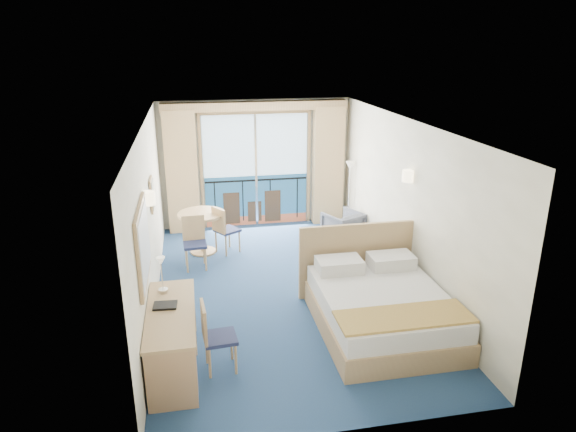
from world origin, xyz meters
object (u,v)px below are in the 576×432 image
object	(u,v)px
table_chair_b	(194,239)
floor_lamp	(350,178)
bed	(380,306)
desk	(172,358)
desk_chair	(213,333)
round_table	(202,223)
table_chair_a	(224,227)
nightstand	(390,268)
armchair	(343,227)

from	to	relation	value
table_chair_b	floor_lamp	bearing A→B (deg)	19.53
bed	floor_lamp	xyz separation A→B (m)	(0.76, 3.94, 0.78)
desk	desk_chair	xyz separation A→B (m)	(0.49, 0.30, 0.08)
round_table	floor_lamp	bearing A→B (deg)	13.36
round_table	desk_chair	bearing A→B (deg)	-89.87
floor_lamp	table_chair_b	world-z (taller)	floor_lamp
floor_lamp	desk	xyz separation A→B (m)	(-3.58, -4.80, -0.68)
table_chair_a	table_chair_b	distance (m)	0.75
table_chair_a	bed	bearing A→B (deg)	179.71
nightstand	armchair	distance (m)	1.99
desk	round_table	size ratio (longest dim) A/B	1.90
nightstand	desk	world-z (taller)	desk
nightstand	round_table	size ratio (longest dim) A/B	0.61
desk	armchair	bearing A→B (deg)	51.63
round_table	armchair	bearing A→B (deg)	1.06
armchair	round_table	distance (m)	2.80
bed	floor_lamp	size ratio (longest dim) A/B	1.52
nightstand	table_chair_b	size ratio (longest dim) A/B	0.58
bed	floor_lamp	world-z (taller)	floor_lamp
desk	round_table	bearing A→B (deg)	83.26
desk	round_table	world-z (taller)	round_table
bed	desk_chair	size ratio (longest dim) A/B	2.47
bed	round_table	bearing A→B (deg)	126.21
desk	table_chair_a	bearing A→B (deg)	77.49
desk_chair	round_table	world-z (taller)	desk_chair
nightstand	round_table	distance (m)	3.58
round_table	table_chair_a	xyz separation A→B (m)	(0.40, -0.11, -0.09)
armchair	desk_chair	bearing A→B (deg)	28.84
bed	desk	bearing A→B (deg)	-162.98
bed	round_table	size ratio (longest dim) A/B	2.53
floor_lamp	desk	size ratio (longest dim) A/B	0.88
armchair	floor_lamp	distance (m)	1.10
bed	round_table	distance (m)	3.98
armchair	floor_lamp	bearing A→B (deg)	-140.39
desk_chair	bed	bearing A→B (deg)	-80.66
desk_chair	table_chair_a	bearing A→B (deg)	-10.31
floor_lamp	armchair	bearing A→B (deg)	-115.22
armchair	floor_lamp	size ratio (longest dim) A/B	0.46
table_chair_b	table_chair_a	bearing A→B (deg)	39.85
nightstand	desk	distance (m)	4.09
armchair	desk_chair	xyz separation A→B (m)	(-2.77, -3.82, 0.20)
desk	table_chair_a	size ratio (longest dim) A/B	1.83
floor_lamp	desk_chair	size ratio (longest dim) A/B	1.63
bed	table_chair_a	xyz separation A→B (m)	(-1.95, 3.09, 0.18)
bed	nightstand	size ratio (longest dim) A/B	4.17
nightstand	desk_chair	world-z (taller)	desk_chair
floor_lamp	nightstand	bearing A→B (deg)	-92.24
desk_chair	table_chair_a	world-z (taller)	table_chair_a
table_chair_a	desk_chair	bearing A→B (deg)	141.47
armchair	desk	bearing A→B (deg)	26.46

